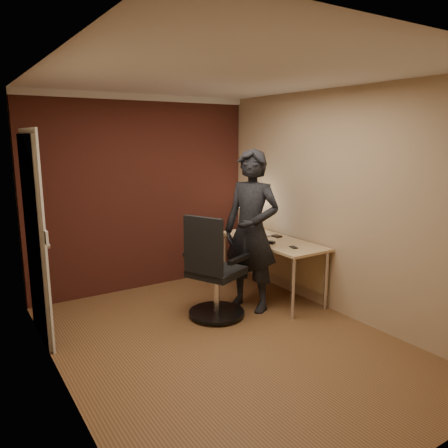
{
  "coord_description": "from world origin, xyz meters",
  "views": [
    {
      "loc": [
        -2.15,
        -3.35,
        1.98
      ],
      "look_at": [
        0.35,
        0.55,
        1.05
      ],
      "focal_mm": 35.0,
      "sensor_mm": 36.0,
      "label": 1
    }
  ],
  "objects_px": {
    "desk": "(276,249)",
    "mouse": "(271,242)",
    "person": "(251,231)",
    "phone": "(294,247)",
    "office_chair": "(213,275)",
    "desk_lamp": "(249,200)",
    "laptop": "(253,231)",
    "wallet": "(277,236)"
  },
  "relations": [
    {
      "from": "desk",
      "to": "mouse",
      "type": "height_order",
      "value": "mouse"
    },
    {
      "from": "desk",
      "to": "person",
      "type": "relative_size",
      "value": 0.81
    },
    {
      "from": "mouse",
      "to": "desk",
      "type": "bearing_deg",
      "value": 11.2
    },
    {
      "from": "mouse",
      "to": "phone",
      "type": "relative_size",
      "value": 0.87
    },
    {
      "from": "desk",
      "to": "office_chair",
      "type": "xyz_separation_m",
      "value": [
        -1.06,
        -0.21,
        -0.1
      ]
    },
    {
      "from": "desk_lamp",
      "to": "phone",
      "type": "xyz_separation_m",
      "value": [
        -0.11,
        -1.02,
        -0.41
      ]
    },
    {
      "from": "laptop",
      "to": "office_chair",
      "type": "relative_size",
      "value": 0.29
    },
    {
      "from": "mouse",
      "to": "wallet",
      "type": "distance_m",
      "value": 0.37
    },
    {
      "from": "desk",
      "to": "laptop",
      "type": "bearing_deg",
      "value": 114.06
    },
    {
      "from": "person",
      "to": "office_chair",
      "type": "bearing_deg",
      "value": -111.29
    },
    {
      "from": "desk",
      "to": "phone",
      "type": "relative_size",
      "value": 13.04
    },
    {
      "from": "desk",
      "to": "phone",
      "type": "height_order",
      "value": "phone"
    },
    {
      "from": "laptop",
      "to": "office_chair",
      "type": "xyz_separation_m",
      "value": [
        -0.92,
        -0.52,
        -0.29
      ]
    },
    {
      "from": "desk_lamp",
      "to": "mouse",
      "type": "height_order",
      "value": "desk_lamp"
    },
    {
      "from": "phone",
      "to": "wallet",
      "type": "bearing_deg",
      "value": 85.9
    },
    {
      "from": "wallet",
      "to": "desk_lamp",
      "type": "bearing_deg",
      "value": 98.99
    },
    {
      "from": "desk",
      "to": "person",
      "type": "height_order",
      "value": "person"
    },
    {
      "from": "laptop",
      "to": "mouse",
      "type": "xyz_separation_m",
      "value": [
        -0.08,
        -0.46,
        -0.05
      ]
    },
    {
      "from": "desk_lamp",
      "to": "person",
      "type": "relative_size",
      "value": 0.29
    },
    {
      "from": "desk",
      "to": "desk_lamp",
      "type": "xyz_separation_m",
      "value": [
        -0.01,
        0.58,
        0.55
      ]
    },
    {
      "from": "laptop",
      "to": "wallet",
      "type": "xyz_separation_m",
      "value": [
        0.21,
        -0.23,
        -0.05
      ]
    },
    {
      "from": "mouse",
      "to": "person",
      "type": "bearing_deg",
      "value": 161.44
    },
    {
      "from": "wallet",
      "to": "person",
      "type": "relative_size",
      "value": 0.06
    },
    {
      "from": "desk_lamp",
      "to": "person",
      "type": "xyz_separation_m",
      "value": [
        -0.51,
        -0.76,
        -0.22
      ]
    },
    {
      "from": "desk",
      "to": "laptop",
      "type": "relative_size",
      "value": 4.54
    },
    {
      "from": "phone",
      "to": "office_chair",
      "type": "xyz_separation_m",
      "value": [
        -0.94,
        0.24,
        -0.23
      ]
    },
    {
      "from": "desk",
      "to": "phone",
      "type": "distance_m",
      "value": 0.48
    },
    {
      "from": "phone",
      "to": "laptop",
      "type": "bearing_deg",
      "value": 107.0
    },
    {
      "from": "phone",
      "to": "wallet",
      "type": "relative_size",
      "value": 1.05
    },
    {
      "from": "desk",
      "to": "laptop",
      "type": "distance_m",
      "value": 0.39
    },
    {
      "from": "desk_lamp",
      "to": "desk",
      "type": "bearing_deg",
      "value": -88.92
    },
    {
      "from": "office_chair",
      "to": "desk_lamp",
      "type": "bearing_deg",
      "value": 36.86
    },
    {
      "from": "mouse",
      "to": "office_chair",
      "type": "height_order",
      "value": "office_chair"
    },
    {
      "from": "desk",
      "to": "desk_lamp",
      "type": "bearing_deg",
      "value": 91.08
    },
    {
      "from": "desk",
      "to": "desk_lamp",
      "type": "relative_size",
      "value": 2.8
    },
    {
      "from": "laptop",
      "to": "mouse",
      "type": "bearing_deg",
      "value": -99.59
    },
    {
      "from": "wallet",
      "to": "mouse",
      "type": "bearing_deg",
      "value": -141.22
    },
    {
      "from": "desk_lamp",
      "to": "wallet",
      "type": "relative_size",
      "value": 4.86
    },
    {
      "from": "person",
      "to": "wallet",
      "type": "bearing_deg",
      "value": 89.01
    },
    {
      "from": "office_chair",
      "to": "laptop",
      "type": "bearing_deg",
      "value": 29.54
    },
    {
      "from": "mouse",
      "to": "phone",
      "type": "xyz_separation_m",
      "value": [
        0.1,
        -0.29,
        -0.01
      ]
    },
    {
      "from": "desk_lamp",
      "to": "wallet",
      "type": "height_order",
      "value": "desk_lamp"
    }
  ]
}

